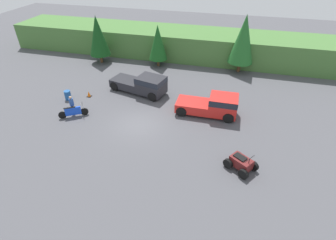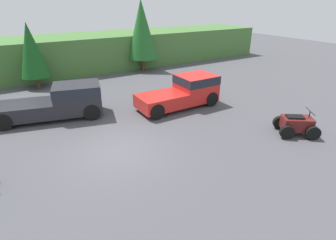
% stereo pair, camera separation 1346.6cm
% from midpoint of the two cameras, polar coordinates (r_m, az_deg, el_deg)
% --- Properties ---
extents(ground_plane, '(80.00, 80.00, 0.00)m').
position_cam_midpoint_polar(ground_plane, '(16.01, -31.66, -15.18)').
color(ground_plane, '#4C4C51').
extents(hillside_backdrop, '(44.00, 6.00, 3.12)m').
position_cam_midpoint_polar(hillside_backdrop, '(29.97, -33.26, 5.68)').
color(hillside_backdrop, '#477538').
rests_on(hillside_backdrop, ground_plane).
extents(tree_mid_left, '(2.08, 2.08, 4.74)m').
position_cam_midpoint_polar(tree_mid_left, '(25.94, -37.78, 4.94)').
color(tree_mid_left, brown).
rests_on(tree_mid_left, ground_plane).
extents(tree_mid_right, '(2.74, 2.74, 6.24)m').
position_cam_midpoint_polar(tree_mid_right, '(26.85, -18.37, 11.40)').
color(tree_mid_right, brown).
rests_on(tree_mid_right, ground_plane).
extents(pickup_truck_red, '(5.10, 2.09, 1.86)m').
position_cam_midpoint_polar(pickup_truck_red, '(18.41, -15.34, -3.11)').
color(pickup_truck_red, red).
rests_on(pickup_truck_red, ground_plane).
extents(pickup_truck_second, '(5.87, 3.25, 1.86)m').
position_cam_midpoint_polar(pickup_truck_second, '(20.12, -36.45, -4.96)').
color(pickup_truck_second, '#232328').
rests_on(pickup_truck_second, ground_plane).
extents(quad_atv, '(2.30, 2.16, 1.25)m').
position_cam_midpoint_polar(quad_atv, '(14.76, 1.67, -11.92)').
color(quad_atv, black).
rests_on(quad_atv, ground_plane).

